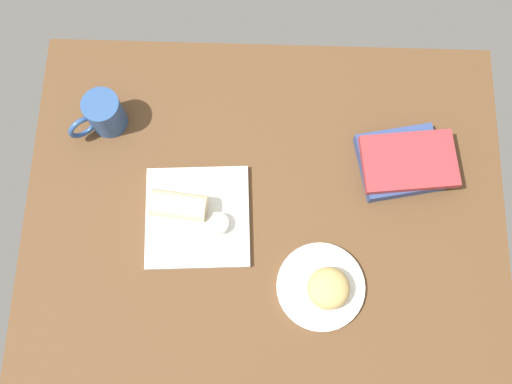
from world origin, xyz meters
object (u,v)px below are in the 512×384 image
at_px(book_stack, 403,162).
at_px(coffee_mug, 103,114).
at_px(round_plate, 321,287).
at_px(breakfast_wrap, 179,205).
at_px(sauce_cup, 218,224).
at_px(scone_pastry, 329,288).
at_px(square_plate, 198,217).

relative_size(book_stack, coffee_mug, 1.89).
distance_m(round_plate, book_stack, 0.34).
relative_size(round_plate, breakfast_wrap, 1.57).
height_order(sauce_cup, coffee_mug, coffee_mug).
bearing_deg(scone_pastry, round_plate, -27.85).
height_order(scone_pastry, coffee_mug, coffee_mug).
xyz_separation_m(breakfast_wrap, coffee_mug, (0.19, -0.21, 0.01)).
bearing_deg(scone_pastry, coffee_mug, -36.43).
xyz_separation_m(round_plate, book_stack, (-0.19, -0.29, 0.02)).
bearing_deg(round_plate, breakfast_wrap, -27.40).
relative_size(sauce_cup, coffee_mug, 0.40).
height_order(scone_pastry, breakfast_wrap, breakfast_wrap).
bearing_deg(square_plate, coffee_mug, -45.01).
xyz_separation_m(scone_pastry, coffee_mug, (0.52, -0.38, 0.01)).
bearing_deg(round_plate, book_stack, -123.18).
xyz_separation_m(sauce_cup, coffee_mug, (0.28, -0.25, 0.02)).
bearing_deg(coffee_mug, sauce_cup, 138.17).
bearing_deg(coffee_mug, square_plate, 134.99).
relative_size(square_plate, book_stack, 1.01).
xyz_separation_m(square_plate, book_stack, (-0.47, -0.14, 0.02)).
xyz_separation_m(scone_pastry, square_plate, (0.29, -0.16, -0.03)).
bearing_deg(coffee_mug, breakfast_wrap, 131.66).
bearing_deg(breakfast_wrap, sauce_cup, -105.99).
height_order(scone_pastry, sauce_cup, scone_pastry).
relative_size(round_plate, sauce_cup, 3.99).
distance_m(round_plate, breakfast_wrap, 0.36).
xyz_separation_m(scone_pastry, breakfast_wrap, (0.33, -0.17, 0.00)).
relative_size(breakfast_wrap, book_stack, 0.53).
bearing_deg(coffee_mug, round_plate, 143.36).
bearing_deg(book_stack, breakfast_wrap, 13.68).
bearing_deg(book_stack, coffee_mug, -7.26).
bearing_deg(book_stack, square_plate, 16.56).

